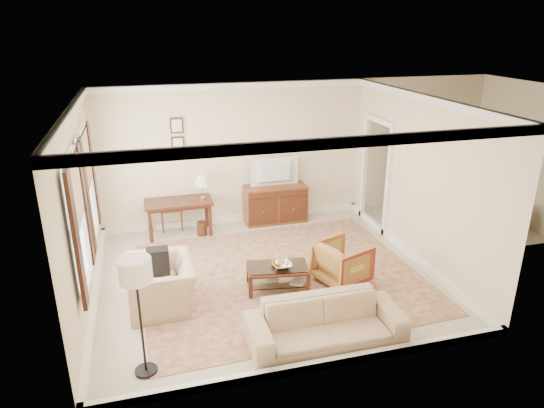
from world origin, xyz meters
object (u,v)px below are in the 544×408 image
coffee_table (278,271)px  club_armchair (161,277)px  writing_desk (179,206)px  striped_armchair (343,261)px  sideboard (275,204)px  sofa (326,317)px  tv (276,164)px

coffee_table → club_armchair: size_ratio=0.94×
writing_desk → coffee_table: (1.30, -2.55, -0.30)m
coffee_table → striped_armchair: (1.08, -0.06, 0.08)m
writing_desk → striped_armchair: 3.54m
sideboard → sofa: 4.24m
coffee_table → club_armchair: (-1.79, -0.02, 0.17)m
sideboard → club_armchair: size_ratio=1.19×
sofa → club_armchair: bearing=144.2°
club_armchair → coffee_table: bearing=89.2°
coffee_table → striped_armchair: bearing=-3.2°
sideboard → coffee_table: sideboard is taller
writing_desk → sideboard: size_ratio=1.01×
sideboard → striped_armchair: 2.78m
sideboard → tv: (0.00, -0.02, 0.89)m
sideboard → sofa: (-0.50, -4.21, 0.00)m
sideboard → striped_armchair: sideboard is taller
tv → striped_armchair: 2.91m
club_armchair → sideboard: bearing=135.8°
sideboard → club_armchair: (-2.51, -2.72, 0.08)m
sideboard → tv: bearing=-90.0°
writing_desk → striped_armchair: bearing=-47.7°
club_armchair → striped_armchair: bearing=87.8°
sideboard → club_armchair: bearing=-132.8°
coffee_table → club_armchair: 1.80m
tv → club_armchair: size_ratio=0.89×
writing_desk → sideboard: bearing=4.2°
coffee_table → striped_armchair: 1.08m
writing_desk → club_armchair: bearing=-100.9°
club_armchair → sofa: 2.51m
tv → coffee_table: (-0.72, -2.68, -0.98)m
sofa → coffee_table: bearing=99.1°
club_armchair → sofa: size_ratio=0.53×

